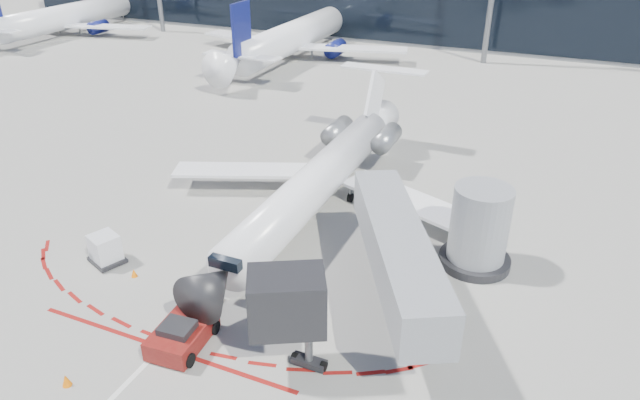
% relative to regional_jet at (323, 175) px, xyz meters
% --- Properties ---
extents(ground, '(260.00, 260.00, 0.00)m').
position_rel_regional_jet_xyz_m(ground, '(-1.42, -4.25, -2.32)').
color(ground, gray).
rests_on(ground, ground).
extents(apron_centerline, '(0.25, 40.00, 0.01)m').
position_rel_regional_jet_xyz_m(apron_centerline, '(-1.42, -2.25, -2.32)').
color(apron_centerline, silver).
rests_on(apron_centerline, ground).
extents(apron_stop_bar, '(14.00, 0.25, 0.01)m').
position_rel_regional_jet_xyz_m(apron_stop_bar, '(-1.42, -15.75, -2.32)').
color(apron_stop_bar, maroon).
rests_on(apron_stop_bar, ground).
extents(jet_bridge, '(10.03, 15.20, 4.90)m').
position_rel_regional_jet_xyz_m(jet_bridge, '(8.37, -7.26, 0.68)').
color(jet_bridge, gray).
rests_on(jet_bridge, ground).
extents(regional_jet, '(22.53, 27.78, 6.96)m').
position_rel_regional_jet_xyz_m(regional_jet, '(0.00, 0.00, 0.00)').
color(regional_jet, white).
rests_on(regional_jet, ground).
extents(pushback_tug, '(2.50, 5.42, 1.39)m').
position_rel_regional_jet_xyz_m(pushback_tug, '(-0.62, -15.16, -1.71)').
color(pushback_tug, '#630F0E').
rests_on(pushback_tug, ground).
extents(uld_container, '(2.32, 2.17, 1.75)m').
position_rel_regional_jet_xyz_m(uld_container, '(-8.66, -11.20, -1.46)').
color(uld_container, black).
rests_on(uld_container, ground).
extents(safety_cone_left, '(0.34, 0.34, 0.48)m').
position_rel_regional_jet_xyz_m(safety_cone_left, '(-6.32, -11.72, -2.08)').
color(safety_cone_left, orange).
rests_on(safety_cone_left, ground).
extents(safety_cone_right, '(0.40, 0.40, 0.56)m').
position_rel_regional_jet_xyz_m(safety_cone_right, '(-3.68, -19.26, -2.04)').
color(safety_cone_right, orange).
rests_on(safety_cone_right, ground).
extents(bg_airliner_1, '(34.28, 36.30, 11.09)m').
position_rel_regional_jet_xyz_m(bg_airliner_1, '(-19.66, 37.95, 3.22)').
color(bg_airliner_1, white).
rests_on(bg_airliner_1, ground).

